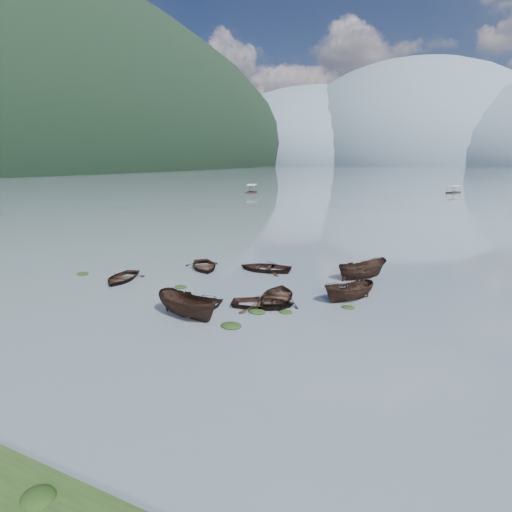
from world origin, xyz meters
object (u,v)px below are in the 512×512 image
at_px(pontoon_left, 252,193).
at_px(pontoon_centre, 453,193).
at_px(rowboat_3, 278,300).
at_px(rowboat_0, 122,281).

bearing_deg(pontoon_left, pontoon_centre, 7.53).
relative_size(rowboat_3, pontoon_centre, 0.87).
height_order(rowboat_0, pontoon_left, pontoon_left).
distance_m(rowboat_3, pontoon_centre, 115.57).
bearing_deg(pontoon_centre, pontoon_left, -129.06).
xyz_separation_m(rowboat_3, pontoon_left, (-44.34, 88.04, 0.00)).
height_order(rowboat_0, pontoon_centre, pontoon_centre).
height_order(rowboat_3, pontoon_centre, pontoon_centre).
xyz_separation_m(rowboat_0, rowboat_3, (13.96, 1.18, 0.00)).
xyz_separation_m(rowboat_0, pontoon_centre, (26.99, 116.02, 0.00)).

